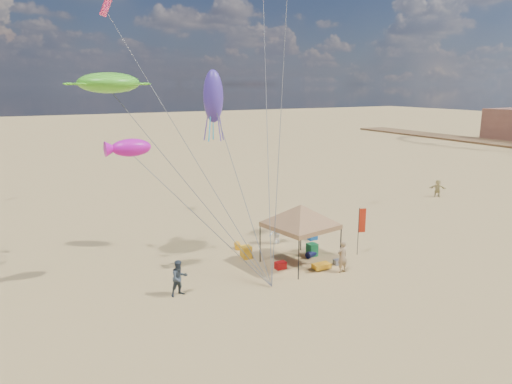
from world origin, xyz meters
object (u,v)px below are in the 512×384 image
cooler_blue (312,237)px  chair_green (312,250)px  person_near_c (276,230)px  person_far_c (438,188)px  feather_flag (361,223)px  canopy_tent (301,207)px  person_near_a (342,257)px  beach_cart (321,266)px  chair_yellow (246,252)px  person_near_b (179,278)px  cooler_red (281,265)px

cooler_blue → chair_green: 2.77m
person_near_c → person_far_c: bearing=176.1°
feather_flag → chair_green: 3.05m
canopy_tent → person_near_c: size_ratio=3.55×
canopy_tent → person_near_a: (1.22, -1.99, -2.25)m
canopy_tent → person_far_c: canopy_tent is taller
chair_green → canopy_tent: bearing=-152.3°
beach_cart → person_near_a: person_near_a is taller
chair_yellow → person_far_c: (20.66, 5.30, 0.38)m
person_near_c → person_far_c: 18.41m
person_near_b → person_far_c: (25.34, 8.02, -0.09)m
canopy_tent → cooler_blue: (2.83, 2.91, -2.88)m
canopy_tent → person_near_b: size_ratio=3.57×
person_near_b → person_far_c: size_ratio=1.13×
chair_yellow → person_near_b: 5.44m
beach_cart → canopy_tent: bearing=112.9°
chair_green → person_near_b: size_ratio=0.42×
feather_flag → person_far_c: 16.75m
cooler_blue → person_near_b: 10.35m
person_far_c → person_near_c: bearing=-126.3°
person_near_a → person_far_c: 19.62m
person_far_c → cooler_red: bearing=-118.1°
person_near_b → cooler_red: bearing=-3.6°
feather_flag → person_near_a: size_ratio=1.64×
feather_flag → chair_yellow: (-5.84, 2.44, -1.46)m
cooler_blue → person_far_c: (15.67, 4.39, 0.54)m
cooler_red → beach_cart: cooler_red is taller
cooler_red → person_near_c: (1.81, 3.50, 0.64)m
feather_flag → chair_green: size_ratio=3.84×
cooler_blue → beach_cart: size_ratio=0.60×
beach_cart → person_near_c: 4.60m
canopy_tent → feather_flag: (3.68, -0.45, -1.26)m
cooler_blue → chair_green: size_ratio=0.77×
person_near_a → person_near_b: bearing=-15.0°
canopy_tent → person_near_c: bearing=81.0°
chair_green → person_far_c: person_far_c is taller
beach_cart → person_near_b: (-7.37, 0.51, 0.63)m
chair_yellow → cooler_red: bearing=-68.0°
cooler_red → person_far_c: person_far_c is taller
cooler_blue → beach_cart: (-2.31, -4.14, 0.01)m
canopy_tent → chair_yellow: bearing=137.2°
cooler_blue → chair_green: chair_green is taller
cooler_red → chair_yellow: (-0.88, 2.17, 0.16)m
person_near_a → chair_green: bearing=-96.5°
person_near_c → chair_green: bearing=88.5°
person_near_b → person_near_c: size_ratio=0.99×
chair_green → person_near_b: 8.21m
chair_green → person_far_c: 18.50m
cooler_blue → person_near_c: size_ratio=0.33×
canopy_tent → beach_cart: 3.17m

